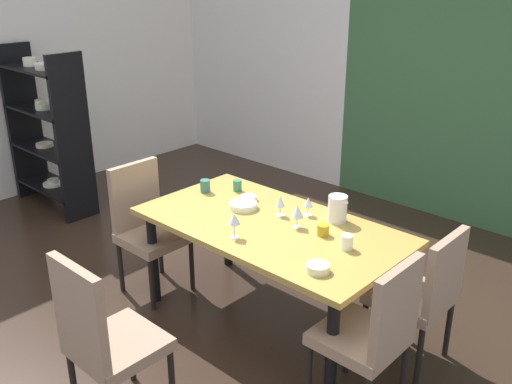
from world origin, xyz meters
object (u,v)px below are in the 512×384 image
Objects in this scene: dining_table at (270,235)px; chair_right_far at (423,291)px; wine_glass_right at (234,220)px; serving_bowl_north at (318,268)px; pitcher_rear at (338,208)px; serving_bowl_near_shelf at (243,205)px; cup_west at (205,186)px; cup_east at (323,230)px; chair_left_near at (146,223)px; wine_glass_center at (280,202)px; cup_corner at (347,242)px; cup_front at (237,186)px; display_shelf at (47,129)px; wine_glass_near_window at (308,203)px; chair_right_near at (373,330)px; chair_head_near at (103,337)px; serving_bowl_south at (248,198)px; wine_glass_left at (297,212)px.

dining_table is 1.94× the size of chair_right_far.
wine_glass_right reaches higher than serving_bowl_north.
chair_right_far is 0.75m from pitcher_rear.
chair_right_far is at bearing 9.81° from serving_bowl_near_shelf.
cup_west is at bearing 150.51° from wine_glass_right.
serving_bowl_north is 1.38× the size of cup_west.
wine_glass_right is at bearing -134.00° from cup_east.
dining_table is 1.03m from chair_left_near.
dining_table is at bearing -164.96° from cup_east.
serving_bowl_north is at bearing -33.97° from wine_glass_center.
pitcher_rear reaches higher than cup_corner.
cup_front is at bearing 154.57° from dining_table.
display_shelf reaches higher than cup_west.
dining_table is 1.03m from chair_right_far.
cup_east is (0.26, -0.17, -0.06)m from wine_glass_near_window.
chair_right_near is 6.61× the size of wine_glass_center.
chair_head_near reaches higher than chair_right_far.
chair_right_far reaches higher than dining_table.
pitcher_rear is (0.61, 0.27, 0.07)m from serving_bowl_near_shelf.
cup_front is (-0.92, 0.17, 0.01)m from cup_east.
serving_bowl_south is at bearing 94.00° from chair_right_far.
chair_right_far is 6.91× the size of serving_bowl_north.
chair_head_near reaches higher than wine_glass_center.
pitcher_rear reaches higher than wine_glass_right.
chair_right_near is 1.96m from chair_left_near.
serving_bowl_north is 0.73× the size of pitcher_rear.
wine_glass_right is (-1.01, -0.02, 0.34)m from chair_right_near.
chair_right_far is at bearing 0.42° from chair_right_near.
wine_glass_near_window is at bearing 12.53° from cup_west.
wine_glass_center is (-0.03, 1.44, 0.30)m from chair_head_near.
wine_glass_center reaches higher than serving_bowl_south.
cup_front is at bearing 156.74° from serving_bowl_south.
serving_bowl_near_shelf is (-0.47, -0.01, -0.09)m from wine_glass_left.
chair_right_far reaches higher than cup_corner.
chair_left_near is 0.80m from serving_bowl_south.
chair_left_near is 6.09× the size of wine_glass_right.
dining_table is 1.30m from chair_head_near.
cup_front is at bearing 90.46° from chair_right_far.
chair_left_near is 7.98× the size of serving_bowl_south.
serving_bowl_north is at bearing -25.58° from cup_front.
cup_front is at bearing 141.32° from serving_bowl_near_shelf.
cup_corner is 1.09× the size of cup_front.
pitcher_rear is at bearing 103.24° from cup_east.
display_shelf is at bearing -174.95° from cup_front.
cup_west is 1.30m from cup_corner.
cup_corner is at bearing -2.08° from cup_west.
serving_bowl_near_shelf is at bearing -152.58° from wine_glass_near_window.
pitcher_rear is at bearing 23.79° from serving_bowl_near_shelf.
cup_front is at bearing 165.01° from wine_glass_left.
cup_corner is at bearing -0.22° from display_shelf.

